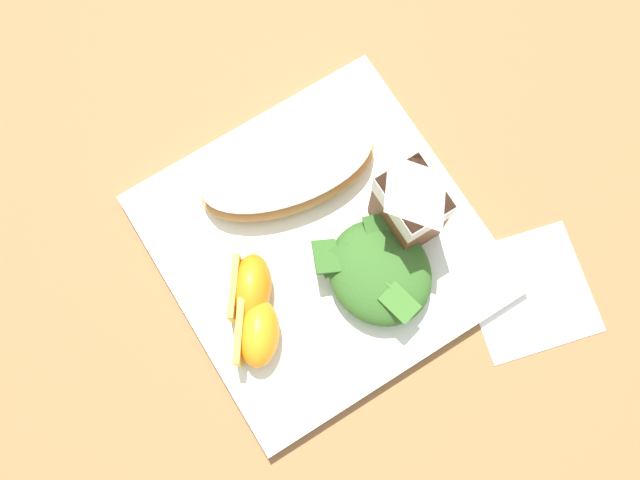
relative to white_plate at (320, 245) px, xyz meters
The scene contains 8 objects.
ground 0.01m from the white_plate, ahead, with size 3.00×3.00×0.00m, color olive.
white_plate is the anchor object (origin of this frame).
cheesy_pizza_bread 0.08m from the white_plate, behind, with size 0.11×0.18×0.04m.
green_salad_pile 0.07m from the white_plate, 26.84° to the left, with size 0.11×0.10×0.04m.
milk_carton 0.10m from the white_plate, 72.43° to the left, with size 0.06×0.04×0.11m.
orange_wedge_front 0.08m from the white_plate, 86.05° to the right, with size 0.07×0.06×0.04m.
orange_wedge_middle 0.11m from the white_plate, 64.45° to the right, with size 0.07×0.06×0.04m.
paper_napkin 0.20m from the white_plate, 45.50° to the left, with size 0.11×0.11×0.00m, color white.
Camera 1 is at (0.14, -0.08, 0.66)m, focal length 40.26 mm.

